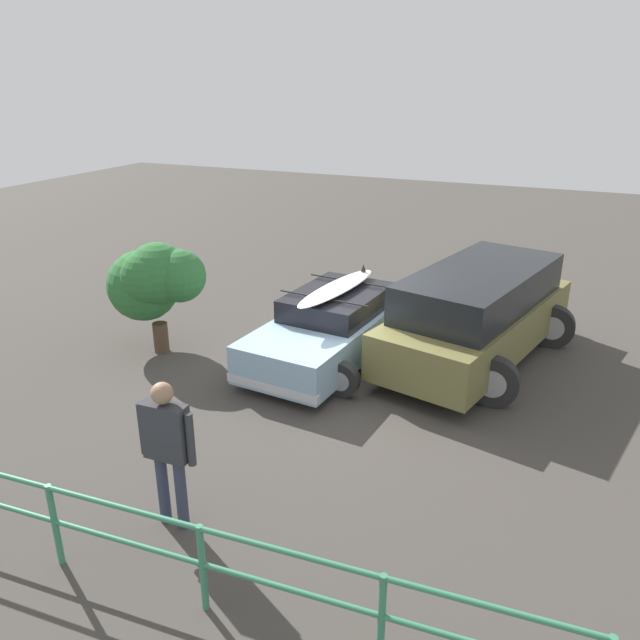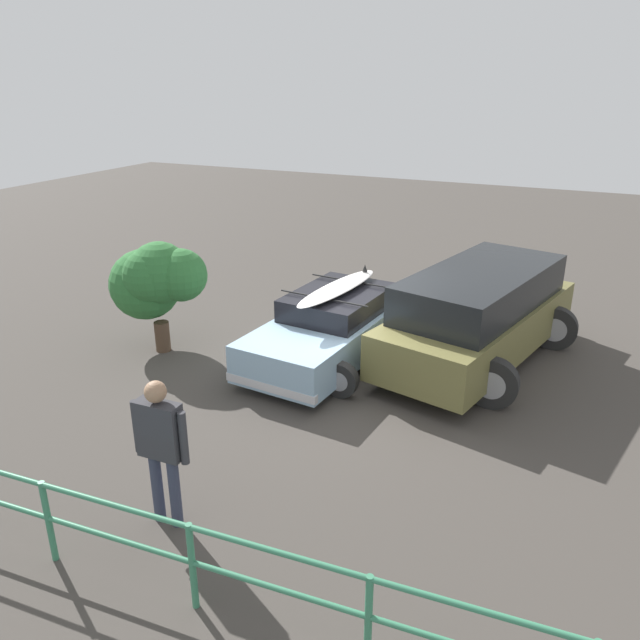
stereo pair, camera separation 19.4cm
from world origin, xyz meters
name	(u,v)px [view 2 (the right image)]	position (x,y,z in m)	size (l,w,h in m)	color
ground_plane	(345,376)	(0.00, 0.00, -0.01)	(44.00, 44.00, 0.02)	#423D38
sedan_car	(334,326)	(0.51, -0.70, 0.61)	(2.56, 4.40, 1.53)	#8CADC6
suv_car	(480,314)	(-1.95, -1.61, 0.92)	(3.33, 5.19, 1.75)	brown
person_bystander	(161,441)	(0.42, 4.43, 1.11)	(0.72, 0.25, 1.85)	#33384C
railing_fence	(115,529)	(0.27, 5.40, 0.68)	(8.96, 0.57, 1.01)	#387F5B
bush_near_left	(155,279)	(3.68, 0.37, 1.41)	(1.96, 1.39, 2.12)	#4C3828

